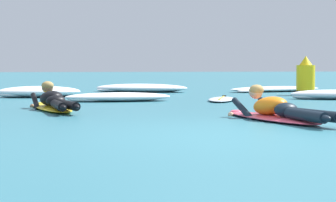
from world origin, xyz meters
TOP-DOWN VIEW (x-y plane):
  - ground_plane at (0.00, 10.00)m, footprint 120.00×120.00m
  - surfer_near at (0.92, 1.68)m, footprint 0.98×2.60m
  - surfer_far at (-2.16, 4.24)m, footprint 0.94×2.66m
  - drifting_surfboard at (1.48, 6.49)m, footprint 1.15×1.89m
  - whitewater_front at (-2.53, 8.75)m, footprint 2.10×1.20m
  - whitewater_mid_left at (0.34, 11.17)m, footprint 2.98×2.08m
  - whitewater_mid_right at (4.32, 10.72)m, footprint 3.24×1.71m
  - whitewater_back at (4.16, 6.54)m, footprint 2.11×1.34m
  - whitewater_far_band at (-0.79, 6.68)m, footprint 2.31×0.82m
  - channel_marker_buoy at (4.31, 8.51)m, footprint 0.50×0.50m

SIDE VIEW (x-z plane):
  - ground_plane at x=0.00m, z-range 0.00..0.00m
  - drifting_surfboard at x=1.48m, z-range -0.05..0.11m
  - whitewater_mid_right at x=4.32m, z-range -0.01..0.15m
  - whitewater_far_band at x=-0.79m, z-range -0.01..0.19m
  - whitewater_back at x=4.16m, z-range -0.01..0.21m
  - whitewater_mid_left at x=0.34m, z-range -0.01..0.23m
  - whitewater_front at x=-2.53m, z-range -0.01..0.26m
  - surfer_near at x=0.92m, z-range -0.14..0.41m
  - surfer_far at x=-2.16m, z-range -0.13..0.40m
  - channel_marker_buoy at x=4.31m, z-range -0.10..0.92m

